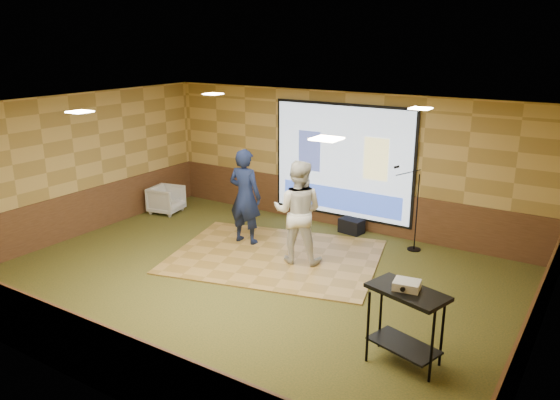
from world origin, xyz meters
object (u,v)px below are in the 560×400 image
Objects in this scene: projector_screen at (342,162)px; projector at (407,285)px; dance_floor at (275,256)px; player_left at (245,196)px; player_right at (298,212)px; av_table at (406,311)px; duffel_bag at (351,226)px; banquet_chair at (166,200)px; mic_stand at (413,226)px.

projector_screen is 5.36m from projector.
player_left is at bearing 162.07° from dance_floor.
dance_floor is at bearing 158.24° from player_left.
player_left is 1.01× the size of player_right.
projector reaches higher than av_table.
av_table is 3.24× the size of projector.
projector reaches higher than duffel_bag.
projector is at bearing -54.71° from projector_screen.
duffel_bag is (4.40, 1.12, -0.17)m from banquet_chair.
player_right is 2.70× the size of banquet_chair.
player_right is (0.48, 0.02, 0.99)m from dance_floor.
player_right is 3.55m from projector.
player_right is at bearing 165.06° from player_left.
banquet_chair is at bearing -29.75° from player_right.
banquet_chair is (-2.82, 0.62, -0.68)m from player_left.
player_right is (0.23, -2.25, -0.47)m from projector_screen.
projector is 0.19× the size of mic_stand.
player_right is at bearing -112.29° from banquet_chair.
av_table reaches higher than banquet_chair.
banquet_chair is at bearing -16.20° from player_left.
projector is (3.09, -4.36, -0.37)m from projector_screen.
projector_screen is 1.70× the size of player_left.
duffel_bag is (-1.44, 0.23, -0.34)m from mic_stand.
mic_stand is at bearing -157.17° from player_left.
banquet_chair is at bearing -178.63° from mic_stand.
projector is 5.02m from duffel_bag.
duffel_bag is at bearing 123.20° from av_table.
player_right is 3.60m from av_table.
banquet_chair is at bearing 147.99° from projector.
banquet_chair is (-4.00, -1.36, -1.15)m from projector_screen.
av_table is 0.35m from projector.
projector is 4.14m from mic_stand.
mic_stand is (2.09, 1.81, 0.48)m from dance_floor.
player_right is at bearing -84.10° from projector_screen.
projector_screen reaches higher than mic_stand.
projector_screen is 1.40m from duffel_bag.
player_left reaches higher than mic_stand.
mic_stand is at bearing -91.63° from banquet_chair.
dance_floor is 3.70× the size of av_table.
player_left reaches higher than duffel_bag.
player_right is 1.15× the size of mic_stand.
av_table is 4.14m from mic_stand.
projector_screen is at bearing 116.28° from projector.
projector is (4.27, -2.39, 0.10)m from player_left.
player_left is 2.50m from duffel_bag.
player_left is 4.93m from av_table.
player_left is at bearing -112.71° from banquet_chair.
banquet_chair is 4.54m from duffel_bag.
projector_screen is 6.64× the size of duffel_bag.
duffel_bag is at bearing 72.40° from dance_floor.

